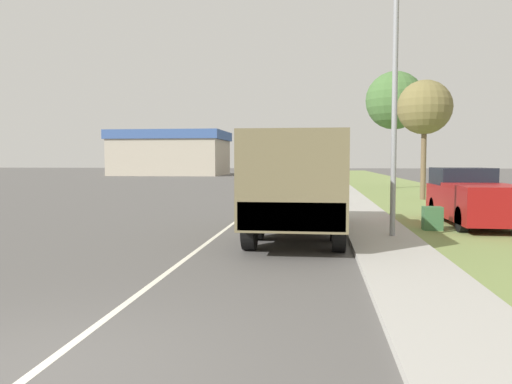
% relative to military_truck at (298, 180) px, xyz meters
% --- Properties ---
extents(ground_plane, '(180.00, 180.00, 0.00)m').
position_rel_military_truck_xyz_m(ground_plane, '(-2.24, 30.69, -1.57)').
color(ground_plane, '#565451').
extents(lane_centre_stripe, '(0.12, 120.00, 0.00)m').
position_rel_military_truck_xyz_m(lane_centre_stripe, '(-2.24, 30.69, -1.57)').
color(lane_centre_stripe, silver).
rests_on(lane_centre_stripe, ground).
extents(sidewalk_right, '(1.80, 120.00, 0.12)m').
position_rel_military_truck_xyz_m(sidewalk_right, '(2.26, 30.69, -1.51)').
color(sidewalk_right, '#ADAAA3').
rests_on(sidewalk_right, ground).
extents(grass_strip_right, '(7.00, 120.00, 0.02)m').
position_rel_military_truck_xyz_m(grass_strip_right, '(6.66, 30.69, -1.56)').
color(grass_strip_right, olive).
rests_on(grass_strip_right, ground).
extents(military_truck, '(2.36, 7.20, 2.76)m').
position_rel_military_truck_xyz_m(military_truck, '(0.00, 0.00, 0.00)').
color(military_truck, '#606647').
rests_on(military_truck, ground).
extents(car_nearest_ahead, '(1.77, 3.92, 1.70)m').
position_rel_military_truck_xyz_m(car_nearest_ahead, '(-0.38, 9.78, -0.82)').
color(car_nearest_ahead, silver).
rests_on(car_nearest_ahead, ground).
extents(car_second_ahead, '(1.88, 4.02, 1.55)m').
position_rel_military_truck_xyz_m(car_second_ahead, '(-0.17, 19.90, -0.88)').
color(car_second_ahead, black).
rests_on(car_second_ahead, ground).
extents(car_third_ahead, '(1.93, 4.68, 1.43)m').
position_rel_military_truck_xyz_m(car_third_ahead, '(-0.66, 31.47, -0.92)').
color(car_third_ahead, tan).
rests_on(car_third_ahead, ground).
extents(car_fourth_ahead, '(1.90, 4.72, 1.72)m').
position_rel_military_truck_xyz_m(car_fourth_ahead, '(-4.28, 42.11, -0.81)').
color(car_fourth_ahead, '#336B3D').
rests_on(car_fourth_ahead, ground).
extents(car_farthest_ahead, '(1.81, 4.39, 1.73)m').
position_rel_military_truck_xyz_m(car_farthest_ahead, '(-4.33, 57.37, -0.80)').
color(car_farthest_ahead, maroon).
rests_on(car_farthest_ahead, ground).
extents(pickup_truck, '(1.92, 5.16, 1.82)m').
position_rel_military_truck_xyz_m(pickup_truck, '(5.55, 3.16, -0.67)').
color(pickup_truck, maroon).
rests_on(pickup_truck, grass_strip_right).
extents(lamp_post, '(1.69, 0.24, 7.72)m').
position_rel_military_truck_xyz_m(lamp_post, '(2.32, -0.31, 3.09)').
color(lamp_post, gray).
rests_on(lamp_post, sidewalk_right).
extents(tree_mid_right, '(2.85, 2.85, 6.31)m').
position_rel_military_truck_xyz_m(tree_mid_right, '(6.12, 13.68, 3.29)').
color(tree_mid_right, brown).
rests_on(tree_mid_right, grass_strip_right).
extents(tree_far_right, '(4.33, 4.33, 8.73)m').
position_rel_military_truck_xyz_m(tree_far_right, '(6.26, 24.99, 4.99)').
color(tree_far_right, brown).
rests_on(tree_far_right, grass_strip_right).
extents(utility_box, '(0.55, 0.45, 0.70)m').
position_rel_military_truck_xyz_m(utility_box, '(3.96, 1.65, -1.20)').
color(utility_box, '#3D7042').
rests_on(utility_box, grass_strip_right).
extents(building_distant, '(15.70, 11.55, 6.22)m').
position_rel_military_truck_xyz_m(building_distant, '(-20.27, 55.81, 1.58)').
color(building_distant, '#B2A893').
rests_on(building_distant, ground).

